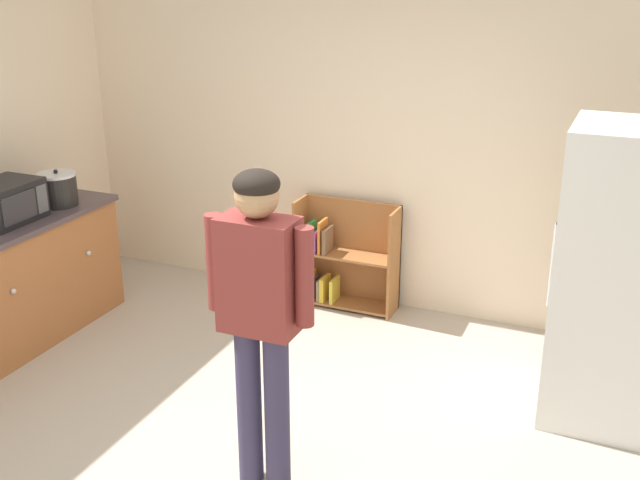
{
  "coord_description": "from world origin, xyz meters",
  "views": [
    {
      "loc": [
        1.8,
        -3.15,
        2.63
      ],
      "look_at": [
        0.2,
        0.59,
        1.14
      ],
      "focal_mm": 43.56,
      "sensor_mm": 36.0,
      "label": 1
    }
  ],
  "objects": [
    {
      "name": "standing_person",
      "position": [
        0.18,
        -0.11,
        1.04
      ],
      "size": [
        0.57,
        0.22,
        1.71
      ],
      "color": "#393455",
      "rests_on": "ground"
    },
    {
      "name": "back_wall",
      "position": [
        0.0,
        2.33,
        1.35
      ],
      "size": [
        5.2,
        0.06,
        2.7
      ],
      "primitive_type": "cube",
      "color": "beige",
      "rests_on": "ground"
    },
    {
      "name": "microwave",
      "position": [
        -2.19,
        0.66,
        1.04
      ],
      "size": [
        0.37,
        0.48,
        0.28
      ],
      "color": "black",
      "rests_on": "kitchen_counter"
    },
    {
      "name": "refrigerator",
      "position": [
        1.77,
        1.29,
        0.89
      ],
      "size": [
        0.73,
        0.68,
        1.78
      ],
      "color": "white",
      "rests_on": "ground"
    },
    {
      "name": "bookshelf",
      "position": [
        -0.29,
        2.15,
        0.36
      ],
      "size": [
        0.8,
        0.28,
        0.85
      ],
      "color": "#A36636",
      "rests_on": "ground"
    },
    {
      "name": "green_cup",
      "position": [
        -2.35,
        1.06,
        0.95
      ],
      "size": [
        0.08,
        0.08,
        0.09
      ],
      "primitive_type": "cylinder",
      "color": "green",
      "rests_on": "kitchen_counter"
    },
    {
      "name": "crock_pot",
      "position": [
        -2.12,
        1.11,
        1.02
      ],
      "size": [
        0.28,
        0.28,
        0.27
      ],
      "color": "black",
      "rests_on": "kitchen_counter"
    },
    {
      "name": "ground_plane",
      "position": [
        0.0,
        0.0,
        0.0
      ],
      "size": [
        12.0,
        12.0,
        0.0
      ],
      "primitive_type": "plane",
      "color": "#B9AE9D",
      "rests_on": "ground"
    }
  ]
}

